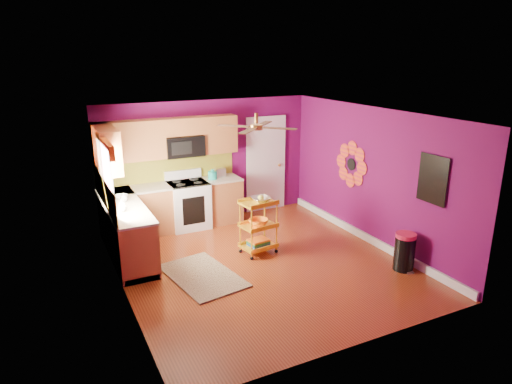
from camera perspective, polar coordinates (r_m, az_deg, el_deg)
ground at (r=7.77m, az=0.69°, el=-8.94°), size 5.00×5.00×0.00m
room_envelope at (r=7.22m, az=0.93°, el=2.82°), size 4.54×5.04×2.52m
lower_cabinets at (r=8.77m, az=-12.66°, el=-3.20°), size 2.81×2.31×0.94m
electric_range at (r=9.27m, az=-8.44°, el=-1.52°), size 0.76×0.66×1.13m
upper_cabinetry at (r=8.76m, az=-13.14°, el=6.04°), size 2.80×2.30×1.26m
left_window at (r=7.52m, az=-18.32°, el=3.36°), size 0.08×1.35×1.08m
panel_door at (r=10.08m, az=1.22°, el=3.40°), size 0.95×0.11×2.15m
right_wall_art at (r=8.22m, az=15.83°, el=2.59°), size 0.04×2.74×1.04m
ceiling_fan at (r=7.25m, az=0.04°, el=8.20°), size 1.01×1.01×0.26m
shag_rug at (r=7.41m, az=-6.73°, el=-10.33°), size 1.15×1.62×0.02m
rolling_cart at (r=7.96m, az=0.35°, el=-3.99°), size 0.64×0.51×1.06m
trash_can at (r=7.83m, az=18.07°, el=-7.11°), size 0.41×0.41×0.63m
teal_kettle at (r=9.28m, az=-5.46°, el=2.11°), size 0.18×0.18×0.21m
toaster at (r=9.47m, az=-4.56°, el=2.47°), size 0.22×0.15×0.18m
soap_bottle_a at (r=7.77m, az=-16.44°, el=-1.50°), size 0.08×0.08×0.18m
soap_bottle_b at (r=8.19m, az=-16.17°, el=-0.62°), size 0.12×0.12×0.15m
counter_dish at (r=8.39m, az=-16.51°, el=-0.57°), size 0.23×0.23×0.06m
counter_cup at (r=7.68m, az=-16.37°, el=-2.04°), size 0.12×0.12×0.09m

